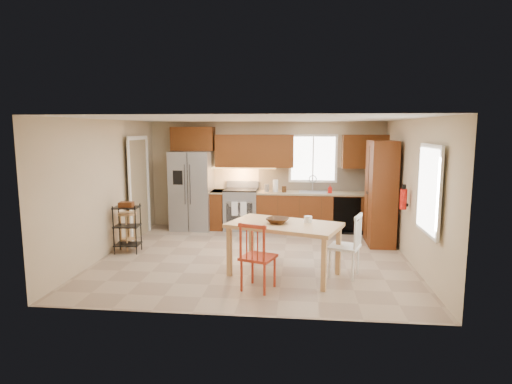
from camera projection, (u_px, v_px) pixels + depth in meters
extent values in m
plane|color=tan|center=(255.00, 257.00, 7.83)|extent=(5.50, 5.50, 0.00)
cube|color=silver|center=(255.00, 119.00, 7.46)|extent=(5.50, 5.00, 0.02)
cube|color=#CCB793|center=(266.00, 175.00, 10.10)|extent=(5.50, 0.02, 2.50)
cube|color=#CCB793|center=(233.00, 218.00, 5.18)|extent=(5.50, 0.02, 2.50)
cube|color=#CCB793|center=(107.00, 188.00, 7.93)|extent=(0.02, 5.00, 2.50)
cube|color=#CCB793|center=(413.00, 192.00, 7.36)|extent=(0.02, 5.00, 2.50)
cube|color=gray|center=(192.00, 190.00, 9.96)|extent=(0.92, 0.75, 1.82)
cube|color=gray|center=(241.00, 210.00, 9.97)|extent=(0.76, 0.63, 0.92)
cube|color=#5B2B10|center=(218.00, 210.00, 10.04)|extent=(0.30, 0.60, 0.90)
cube|color=#5B2B10|center=(321.00, 212.00, 9.79)|extent=(2.92, 0.60, 0.90)
cube|color=black|center=(347.00, 215.00, 9.45)|extent=(0.60, 0.02, 0.78)
cube|color=beige|center=(321.00, 179.00, 9.97)|extent=(2.92, 0.03, 0.55)
cube|color=#632C10|center=(193.00, 139.00, 9.98)|extent=(1.00, 0.35, 0.55)
cube|color=#632C10|center=(255.00, 151.00, 9.87)|extent=(1.80, 0.35, 0.75)
cube|color=#632C10|center=(365.00, 152.00, 9.62)|extent=(1.00, 0.35, 0.75)
cube|color=white|center=(313.00, 158.00, 9.91)|extent=(1.12, 0.04, 1.12)
cube|color=gray|center=(313.00, 194.00, 9.75)|extent=(0.62, 0.46, 0.16)
cube|color=#FFBF66|center=(242.00, 168.00, 9.94)|extent=(1.60, 0.30, 0.01)
imported|color=red|center=(330.00, 189.00, 9.60)|extent=(0.09, 0.09, 0.19)
cylinder|color=white|center=(275.00, 186.00, 9.77)|extent=(0.12, 0.12, 0.28)
cylinder|color=gray|center=(267.00, 188.00, 9.79)|extent=(0.11, 0.11, 0.18)
cylinder|color=#452812|center=(284.00, 189.00, 9.73)|extent=(0.10, 0.10, 0.14)
cube|color=#5B2B10|center=(381.00, 193.00, 8.61)|extent=(0.50, 0.95, 2.10)
cylinder|color=red|center=(403.00, 199.00, 7.55)|extent=(0.12, 0.12, 0.36)
cube|color=white|center=(429.00, 190.00, 6.21)|extent=(0.04, 1.02, 1.32)
cube|color=#8C7A59|center=(138.00, 189.00, 9.23)|extent=(0.04, 0.95, 2.10)
imported|color=#452812|center=(278.00, 223.00, 6.76)|extent=(0.44, 0.44, 0.09)
cylinder|color=white|center=(308.00, 221.00, 6.81)|extent=(0.18, 0.18, 0.16)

